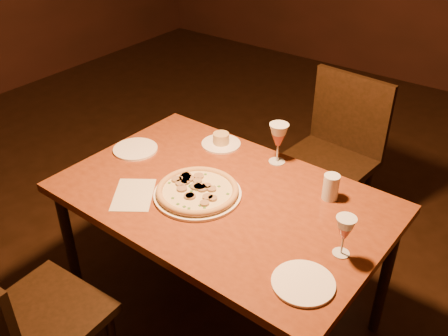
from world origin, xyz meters
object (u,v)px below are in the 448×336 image
Objects in this scene: dining_table at (223,207)px; chair_far at (333,153)px; pizza_plate at (198,191)px; chair_near at (23,323)px.

chair_far is (0.09, 0.90, -0.13)m from dining_table.
dining_table is 0.92m from chair_far.
dining_table is 0.14m from pizza_plate.
chair_near is at bearing -106.13° from pizza_plate.
dining_table is 1.46× the size of chair_far.
chair_near is 0.93× the size of chair_far.
chair_far is at bearing 80.04° from pizza_plate.
pizza_plate reaches higher than dining_table.
chair_near is 2.41× the size of pizza_plate.
chair_near is 0.82m from pizza_plate.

